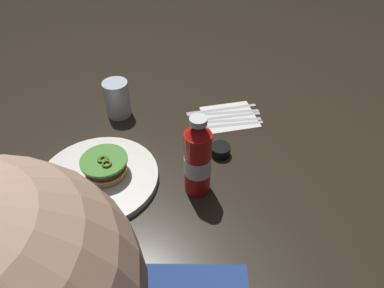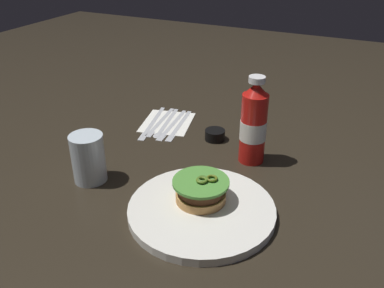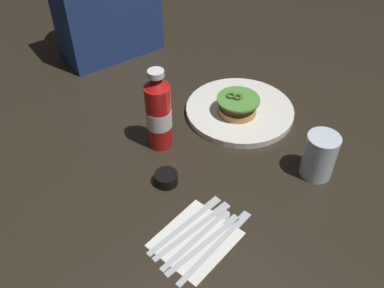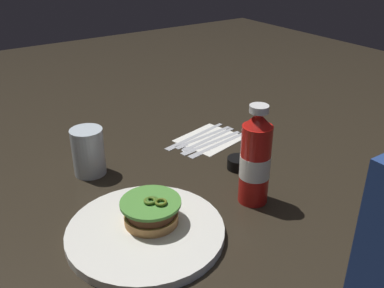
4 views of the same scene
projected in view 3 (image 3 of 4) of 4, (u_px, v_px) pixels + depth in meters
name	position (u px, v px, depth m)	size (l,w,h in m)	color
ground_plane	(239.00, 139.00, 1.05)	(3.00, 3.00, 0.00)	#2A241A
dinner_plate	(240.00, 110.00, 1.13)	(0.29, 0.29, 0.02)	white
burger_sandwich	(238.00, 105.00, 1.09)	(0.11, 0.11, 0.05)	tan
ketchup_bottle	(159.00, 113.00, 0.98)	(0.06, 0.06, 0.21)	red
water_glass	(320.00, 156.00, 0.93)	(0.07, 0.07, 0.11)	silver
condiment_cup	(166.00, 178.00, 0.94)	(0.05, 0.05, 0.03)	black
napkin	(196.00, 239.00, 0.83)	(0.16, 0.13, 0.00)	white
butter_knife	(220.00, 241.00, 0.82)	(0.22, 0.07, 0.00)	silver
fork_utensil	(210.00, 238.00, 0.83)	(0.20, 0.04, 0.00)	silver
spoon_utensil	(206.00, 229.00, 0.84)	(0.19, 0.05, 0.00)	silver
steak_knife	(198.00, 226.00, 0.85)	(0.21, 0.04, 0.00)	silver
table_knife	(190.00, 220.00, 0.86)	(0.20, 0.05, 0.00)	silver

